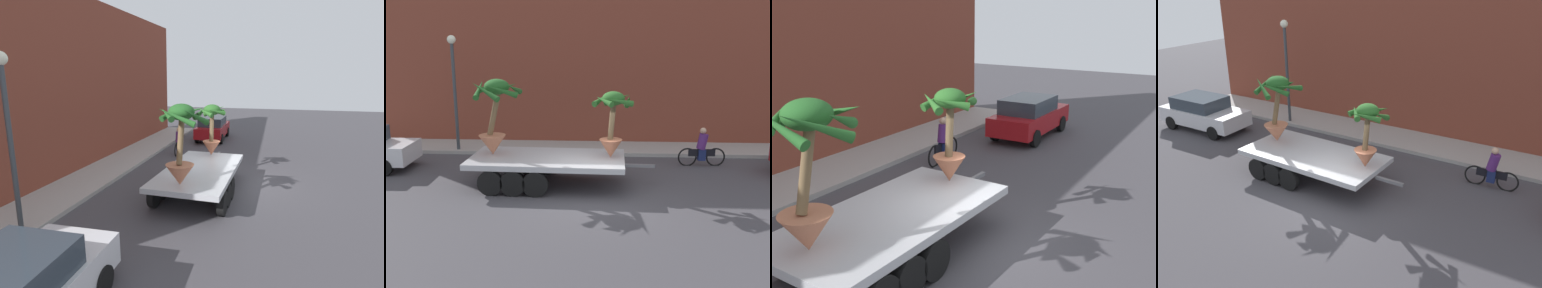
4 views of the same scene
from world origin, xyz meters
TOP-DOWN VIEW (x-y plane):
  - ground_plane at (0.00, 0.00)m, footprint 60.00×60.00m
  - sidewalk at (0.00, 6.10)m, footprint 24.00×2.20m
  - flatbed_trailer at (-1.70, 1.26)m, footprint 6.16×2.68m
  - potted_palm_rear at (-3.24, 1.45)m, footprint 1.60×1.62m
  - potted_palm_middle at (0.68, 1.25)m, footprint 1.36×1.38m
  - cyclist at (4.22, 3.84)m, footprint 1.84×0.36m
  - parked_car at (8.72, 2.77)m, footprint 4.17×1.84m

SIDE VIEW (x-z plane):
  - ground_plane at x=0.00m, z-range 0.00..0.00m
  - sidewalk at x=0.00m, z-range 0.00..0.15m
  - cyclist at x=4.22m, z-range -0.10..1.44m
  - flatbed_trailer at x=-1.70m, z-range 0.27..1.25m
  - parked_car at x=8.72m, z-range 0.04..1.62m
  - potted_palm_middle at x=0.68m, z-range 1.08..3.28m
  - potted_palm_rear at x=-3.24m, z-range 1.06..3.62m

